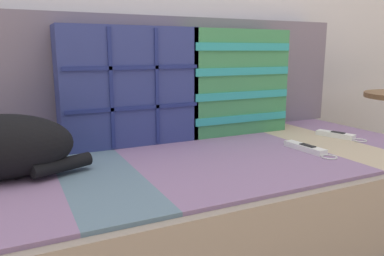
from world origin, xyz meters
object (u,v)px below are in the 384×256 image
throw_pillow_quilted (129,86)px  game_remote_far (337,135)px  couch (160,220)px  throw_pillow_striped (235,82)px  game_remote_near (306,148)px

throw_pillow_quilted → game_remote_far: bearing=-19.5°
game_remote_far → couch: bearing=176.6°
throw_pillow_quilted → throw_pillow_striped: bearing=-0.1°
throw_pillow_quilted → game_remote_near: (0.49, -0.36, -0.19)m
couch → throw_pillow_quilted: bearing=96.4°
game_remote_near → throw_pillow_striped: bearing=98.9°
throw_pillow_striped → game_remote_far: (0.30, -0.26, -0.19)m
couch → throw_pillow_quilted: throw_pillow_quilted is taller
throw_pillow_quilted → throw_pillow_striped: 0.43m
couch → throw_pillow_quilted: 0.46m
couch → game_remote_far: size_ratio=10.10×
couch → game_remote_far: game_remote_far is taller
throw_pillow_quilted → game_remote_far: size_ratio=2.46×
throw_pillow_striped → game_remote_far: size_ratio=2.18×
game_remote_near → game_remote_far: size_ratio=1.07×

